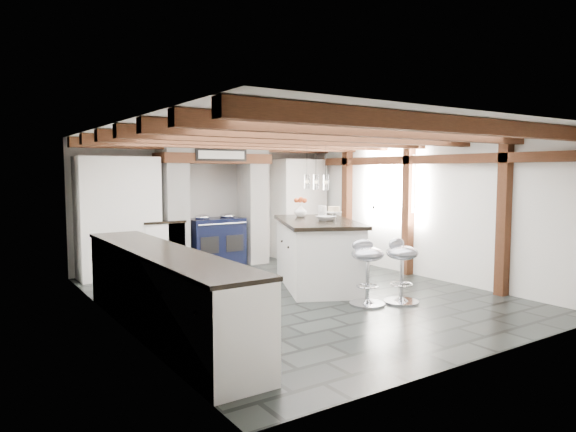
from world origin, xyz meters
TOP-DOWN VIEW (x-y plane):
  - ground at (0.00, 0.00)m, footprint 6.00×6.00m
  - room_shell at (-0.61, 1.42)m, footprint 6.00×6.03m
  - range_cooker at (0.00, 2.68)m, footprint 1.00×0.63m
  - kitchen_island at (0.61, 0.36)m, footprint 1.83×2.31m
  - bar_stool_near at (0.91, -1.11)m, footprint 0.47×0.47m
  - bar_stool_far at (0.46, -0.94)m, footprint 0.55×0.55m

SIDE VIEW (x-z plane):
  - ground at x=0.00m, z-range 0.00..0.00m
  - range_cooker at x=0.00m, z-range -0.03..0.96m
  - kitchen_island at x=0.61m, z-range -0.16..1.20m
  - bar_stool_far at x=0.46m, z-range 0.10..0.97m
  - bar_stool_near at x=0.91m, z-range 0.10..0.97m
  - room_shell at x=-0.61m, z-range -1.93..4.07m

